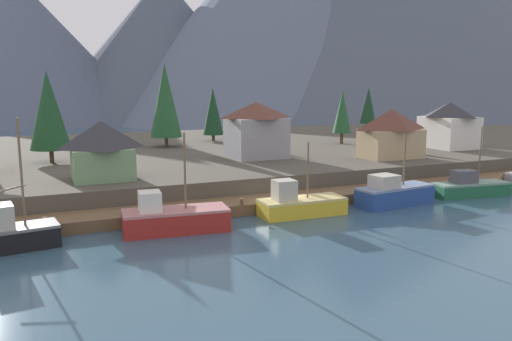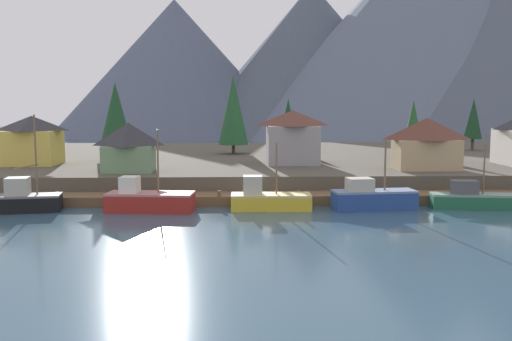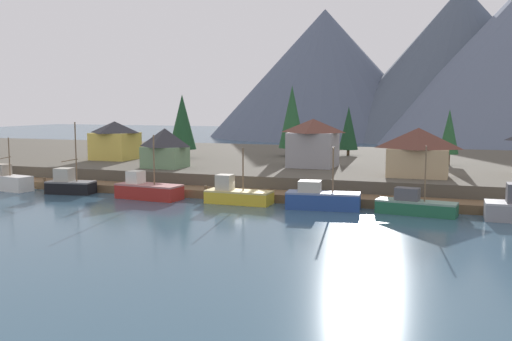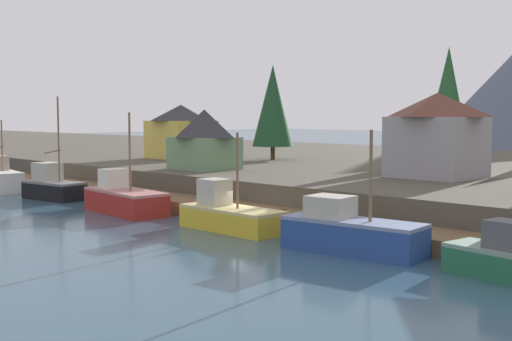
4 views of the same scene
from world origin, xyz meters
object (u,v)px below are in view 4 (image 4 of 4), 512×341
Objects in this scene: fishing_boat_white at (0,178)px; fishing_boat_red at (124,199)px; house_grey at (437,134)px; house_yellow at (181,131)px; fishing_boat_black at (53,186)px; fishing_boat_blue at (350,232)px; house_green at (204,139)px; conifer_near_left at (448,98)px; conifer_back_left at (273,106)px; fishing_boat_yellow at (230,215)px.

fishing_boat_white is 21.89m from fishing_boat_red.
house_yellow is at bearing 179.71° from house_grey.
fishing_boat_white is 10.26m from fishing_boat_black.
fishing_boat_black is 1.11× the size of fishing_boat_blue.
conifer_near_left reaches higher than house_green.
conifer_back_left is at bearing 73.77° from fishing_boat_black.
house_yellow is (-13.67, 8.28, 0.31)m from house_green.
fishing_boat_white is 33.41m from fishing_boat_yellow.
fishing_boat_black is at bearing -124.36° from house_green.
house_grey reaches higher than fishing_boat_black.
house_yellow is (-17.51, 19.88, 4.60)m from fishing_boat_red.
fishing_boat_blue is 39.58m from conifer_back_left.
house_green is 0.48× the size of conifer_near_left.
fishing_boat_yellow is at bearing 10.56° from fishing_boat_white.
fishing_boat_red is (11.63, -0.22, -0.12)m from fishing_boat_black.
house_grey is at bearing 78.92° from fishing_boat_yellow.
fishing_boat_white is 21.81m from house_green.
fishing_boat_yellow is at bearing 8.27° from fishing_boat_red.
fishing_boat_red is at bearing -71.66° from house_green.
house_yellow is 30.10m from conifer_near_left.
conifer_back_left is (-4.15, 13.77, 3.22)m from house_green.
conifer_near_left is at bearing 116.14° from house_grey.
conifer_near_left is (11.92, 23.69, 3.96)m from house_green.
fishing_boat_yellow is at bearing -84.37° from conifer_near_left.
fishing_boat_yellow is 0.94× the size of fishing_boat_blue.
conifer_back_left reaches higher than fishing_boat_black.
fishing_boat_blue is (21.60, 0.17, 0.08)m from fishing_boat_red.
house_yellow is (-5.89, 19.67, 4.49)m from fishing_boat_black.
house_green is at bearing 47.62° from fishing_boat_black.
house_yellow reaches higher than fishing_boat_yellow.
fishing_boat_red is at bearing -72.51° from conifer_back_left.
fishing_boat_yellow is 10.09m from fishing_boat_blue.
house_yellow is 33.24m from house_grey.
fishing_boat_white is 0.92× the size of fishing_boat_black.
fishing_boat_blue is 1.42× the size of house_green.
house_grey is (37.61, 19.66, 4.80)m from fishing_boat_white.
conifer_back_left reaches higher than fishing_boat_blue.
fishing_boat_red is at bearing -102.90° from conifer_near_left.
house_grey is 17.66m from conifer_near_left.
fishing_boat_yellow is at bearing 171.87° from fishing_boat_blue.
fishing_boat_red is at bearing 173.96° from fishing_boat_blue.
fishing_boat_yellow is (33.40, 0.40, -0.22)m from fishing_boat_white.
house_grey is (15.72, 19.72, 4.95)m from fishing_boat_red.
fishing_boat_white is 0.80× the size of conifer_back_left.
house_green reaches higher than fishing_boat_white.
house_grey is at bearing 37.48° from fishing_boat_white.
conifer_back_left is at bearing 166.60° from house_grey.
conifer_back_left is (-16.08, -9.92, -0.74)m from conifer_near_left.
house_grey is at bearing -0.29° from house_yellow.
fishing_boat_blue is at bearing -40.41° from conifer_back_left.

